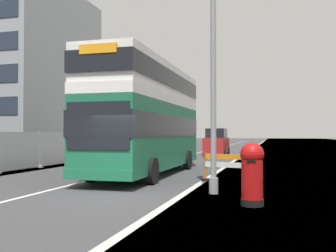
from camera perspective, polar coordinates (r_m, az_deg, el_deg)
The scene contains 10 objects.
ground at distance 11.78m, azimuth -5.13°, elevation -10.60°, with size 140.00×280.00×0.10m.
double_decker_bus at distance 17.89m, azimuth -2.96°, elevation 1.37°, with size 2.82×10.82×5.02m.
lamppost_foreground at distance 12.43m, azimuth 6.72°, elevation 9.30°, with size 0.29×0.70×8.75m.
red_pillar_postbox at distance 10.43m, azimuth 12.33°, elevation -6.51°, with size 0.63×0.63×1.66m.
roadworks_barrier at distance 15.30m, azimuth 8.56°, elevation -5.61°, with size 1.90×0.81×1.09m.
construction_site_fence at distance 28.45m, azimuth -10.78°, elevation -2.95°, with size 0.44×20.60×2.02m.
car_oncoming_near at distance 34.67m, azimuth 7.19°, elevation -2.43°, with size 1.96×4.41×2.33m.
car_receding_mid at distance 44.95m, azimuth 1.80°, elevation -2.24°, with size 1.92×4.21×2.14m.
bare_tree_far_verge_near at distance 52.04m, azimuth -7.88°, elevation -1.12°, with size 2.18×2.83×3.88m.
bare_tree_far_verge_mid at distance 65.81m, azimuth 0.07°, elevation -0.52°, with size 2.45×2.93×5.19m.
Camera 1 is at (4.66, -10.73, 1.90)m, focal length 41.21 mm.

